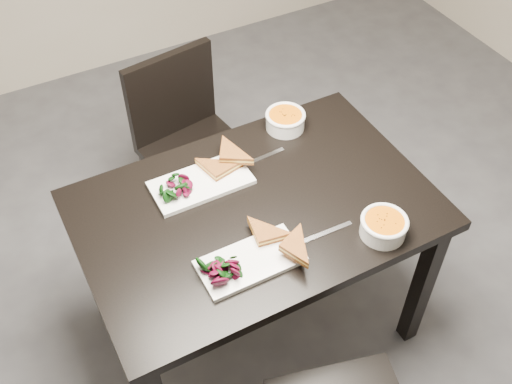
{
  "coord_description": "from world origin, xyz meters",
  "views": [
    {
      "loc": [
        -0.53,
        -0.87,
        2.28
      ],
      "look_at": [
        0.12,
        0.36,
        0.82
      ],
      "focal_mm": 42.73,
      "sensor_mm": 36.0,
      "label": 1
    }
  ],
  "objects_px": {
    "plate_near": "(250,261)",
    "soup_bowl_far": "(285,120)",
    "chair_far": "(188,136)",
    "table": "(256,225)",
    "soup_bowl_near": "(384,226)",
    "plate_far": "(201,183)"
  },
  "relations": [
    {
      "from": "table",
      "to": "soup_bowl_near",
      "type": "relative_size",
      "value": 7.72
    },
    {
      "from": "chair_far",
      "to": "soup_bowl_far",
      "type": "xyz_separation_m",
      "value": [
        0.25,
        -0.42,
        0.3
      ]
    },
    {
      "from": "soup_bowl_near",
      "to": "plate_far",
      "type": "distance_m",
      "value": 0.64
    },
    {
      "from": "soup_bowl_far",
      "to": "chair_far",
      "type": "bearing_deg",
      "value": 120.91
    },
    {
      "from": "plate_far",
      "to": "soup_bowl_near",
      "type": "bearing_deg",
      "value": -48.23
    },
    {
      "from": "soup_bowl_far",
      "to": "plate_far",
      "type": "bearing_deg",
      "value": -162.69
    },
    {
      "from": "soup_bowl_near",
      "to": "chair_far",
      "type": "bearing_deg",
      "value": 104.46
    },
    {
      "from": "soup_bowl_far",
      "to": "soup_bowl_near",
      "type": "bearing_deg",
      "value": -88.62
    },
    {
      "from": "chair_far",
      "to": "soup_bowl_near",
      "type": "relative_size",
      "value": 5.47
    },
    {
      "from": "table",
      "to": "soup_bowl_far",
      "type": "bearing_deg",
      "value": 46.69
    },
    {
      "from": "soup_bowl_near",
      "to": "plate_far",
      "type": "relative_size",
      "value": 0.45
    },
    {
      "from": "table",
      "to": "plate_far",
      "type": "height_order",
      "value": "plate_far"
    },
    {
      "from": "chair_far",
      "to": "soup_bowl_near",
      "type": "distance_m",
      "value": 1.1
    },
    {
      "from": "soup_bowl_near",
      "to": "soup_bowl_far",
      "type": "height_order",
      "value": "same"
    },
    {
      "from": "chair_far",
      "to": "table",
      "type": "bearing_deg",
      "value": -102.1
    },
    {
      "from": "chair_far",
      "to": "soup_bowl_near",
      "type": "xyz_separation_m",
      "value": [
        0.26,
        -1.03,
        0.3
      ]
    },
    {
      "from": "table",
      "to": "plate_near",
      "type": "distance_m",
      "value": 0.26
    },
    {
      "from": "plate_near",
      "to": "soup_bowl_far",
      "type": "relative_size",
      "value": 2.12
    },
    {
      "from": "plate_near",
      "to": "soup_bowl_far",
      "type": "height_order",
      "value": "soup_bowl_far"
    },
    {
      "from": "plate_near",
      "to": "table",
      "type": "bearing_deg",
      "value": 57.74
    },
    {
      "from": "plate_far",
      "to": "table",
      "type": "bearing_deg",
      "value": -56.06
    },
    {
      "from": "chair_far",
      "to": "soup_bowl_far",
      "type": "bearing_deg",
      "value": -67.87
    }
  ]
}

